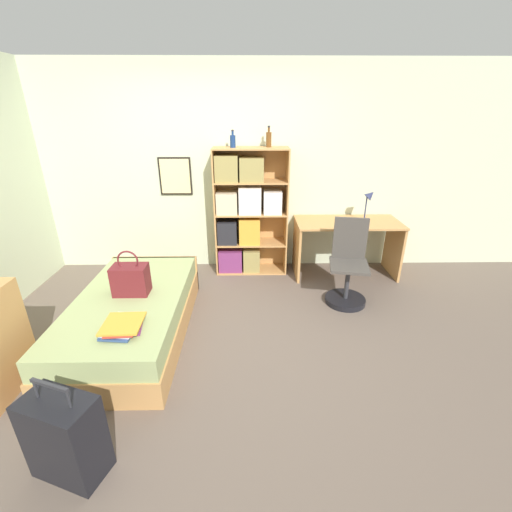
{
  "coord_description": "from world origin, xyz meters",
  "views": [
    {
      "loc": [
        0.45,
        -2.8,
        2.03
      ],
      "look_at": [
        0.5,
        0.19,
        0.75
      ],
      "focal_mm": 24.0,
      "sensor_mm": 36.0,
      "label": 1
    }
  ],
  "objects_px": {
    "bottle_brown": "(269,139)",
    "bed": "(133,315)",
    "bottle_green": "(233,141)",
    "desk": "(347,237)",
    "desk_lamp": "(369,200)",
    "handbag": "(131,279)",
    "desk_chair": "(347,276)",
    "suitcase": "(65,437)",
    "bookcase": "(245,214)",
    "book_stack_on_bed": "(123,326)"
  },
  "relations": [
    {
      "from": "bottle_brown",
      "to": "bed",
      "type": "bearing_deg",
      "value": -132.75
    },
    {
      "from": "bottle_green",
      "to": "desk",
      "type": "relative_size",
      "value": 0.15
    },
    {
      "from": "bottle_brown",
      "to": "desk_lamp",
      "type": "height_order",
      "value": "bottle_brown"
    },
    {
      "from": "bed",
      "to": "handbag",
      "type": "bearing_deg",
      "value": 59.32
    },
    {
      "from": "desk",
      "to": "desk_chair",
      "type": "bearing_deg",
      "value": -102.32
    },
    {
      "from": "suitcase",
      "to": "bottle_brown",
      "type": "xyz_separation_m",
      "value": [
        1.31,
        2.86,
        1.43
      ]
    },
    {
      "from": "bottle_green",
      "to": "desk_chair",
      "type": "height_order",
      "value": "bottle_green"
    },
    {
      "from": "bookcase",
      "to": "desk_chair",
      "type": "height_order",
      "value": "bookcase"
    },
    {
      "from": "handbag",
      "to": "bookcase",
      "type": "relative_size",
      "value": 0.27
    },
    {
      "from": "desk_lamp",
      "to": "handbag",
      "type": "bearing_deg",
      "value": -153.46
    },
    {
      "from": "book_stack_on_bed",
      "to": "suitcase",
      "type": "relative_size",
      "value": 0.55
    },
    {
      "from": "desk_lamp",
      "to": "desk_chair",
      "type": "xyz_separation_m",
      "value": [
        -0.39,
        -0.72,
        -0.69
      ]
    },
    {
      "from": "desk",
      "to": "book_stack_on_bed",
      "type": "bearing_deg",
      "value": -140.48
    },
    {
      "from": "bed",
      "to": "suitcase",
      "type": "relative_size",
      "value": 2.74
    },
    {
      "from": "bottle_green",
      "to": "desk_lamp",
      "type": "bearing_deg",
      "value": -3.45
    },
    {
      "from": "book_stack_on_bed",
      "to": "bottle_brown",
      "type": "relative_size",
      "value": 1.55
    },
    {
      "from": "suitcase",
      "to": "desk_lamp",
      "type": "height_order",
      "value": "desk_lamp"
    },
    {
      "from": "handbag",
      "to": "bottle_brown",
      "type": "distance_m",
      "value": 2.27
    },
    {
      "from": "handbag",
      "to": "desk_chair",
      "type": "relative_size",
      "value": 0.46
    },
    {
      "from": "suitcase",
      "to": "bottle_brown",
      "type": "height_order",
      "value": "bottle_brown"
    },
    {
      "from": "book_stack_on_bed",
      "to": "desk_chair",
      "type": "xyz_separation_m",
      "value": [
        2.1,
        1.15,
        -0.15
      ]
    },
    {
      "from": "desk_lamp",
      "to": "desk",
      "type": "bearing_deg",
      "value": -175.41
    },
    {
      "from": "bottle_brown",
      "to": "desk_chair",
      "type": "distance_m",
      "value": 1.86
    },
    {
      "from": "handbag",
      "to": "bottle_green",
      "type": "relative_size",
      "value": 2.16
    },
    {
      "from": "handbag",
      "to": "desk_chair",
      "type": "distance_m",
      "value": 2.29
    },
    {
      "from": "bed",
      "to": "suitcase",
      "type": "xyz_separation_m",
      "value": [
        0.05,
        -1.39,
        0.06
      ]
    },
    {
      "from": "bed",
      "to": "book_stack_on_bed",
      "type": "bearing_deg",
      "value": -77.06
    },
    {
      "from": "handbag",
      "to": "desk_lamp",
      "type": "distance_m",
      "value": 2.93
    },
    {
      "from": "bookcase",
      "to": "bottle_green",
      "type": "relative_size",
      "value": 8.05
    },
    {
      "from": "book_stack_on_bed",
      "to": "suitcase",
      "type": "bearing_deg",
      "value": -95.19
    },
    {
      "from": "book_stack_on_bed",
      "to": "bookcase",
      "type": "bearing_deg",
      "value": 64.75
    },
    {
      "from": "bottle_brown",
      "to": "desk",
      "type": "distance_m",
      "value": 1.57
    },
    {
      "from": "desk_lamp",
      "to": "suitcase",
      "type": "bearing_deg",
      "value": -133.32
    },
    {
      "from": "book_stack_on_bed",
      "to": "bottle_green",
      "type": "distance_m",
      "value": 2.46
    },
    {
      "from": "bed",
      "to": "desk_chair",
      "type": "bearing_deg",
      "value": 15.17
    },
    {
      "from": "book_stack_on_bed",
      "to": "bottle_brown",
      "type": "bearing_deg",
      "value": 58.57
    },
    {
      "from": "desk",
      "to": "bed",
      "type": "bearing_deg",
      "value": -151.17
    },
    {
      "from": "bottle_brown",
      "to": "desk_chair",
      "type": "relative_size",
      "value": 0.26
    },
    {
      "from": "suitcase",
      "to": "bottle_brown",
      "type": "bearing_deg",
      "value": 65.39
    },
    {
      "from": "bottle_brown",
      "to": "desk_lamp",
      "type": "xyz_separation_m",
      "value": [
        1.25,
        -0.15,
        -0.71
      ]
    },
    {
      "from": "suitcase",
      "to": "desk",
      "type": "xyz_separation_m",
      "value": [
        2.33,
        2.7,
        0.24
      ]
    },
    {
      "from": "bottle_green",
      "to": "bottle_brown",
      "type": "xyz_separation_m",
      "value": [
        0.43,
        0.04,
        0.02
      ]
    },
    {
      "from": "bed",
      "to": "handbag",
      "type": "xyz_separation_m",
      "value": [
        0.02,
        0.03,
        0.37
      ]
    },
    {
      "from": "book_stack_on_bed",
      "to": "desk_chair",
      "type": "bearing_deg",
      "value": 28.77
    },
    {
      "from": "bottle_green",
      "to": "desk_lamp",
      "type": "distance_m",
      "value": 1.82
    },
    {
      "from": "handbag",
      "to": "desk_chair",
      "type": "xyz_separation_m",
      "value": [
        2.2,
        0.57,
        -0.27
      ]
    },
    {
      "from": "handbag",
      "to": "suitcase",
      "type": "bearing_deg",
      "value": -88.77
    },
    {
      "from": "bookcase",
      "to": "bottle_green",
      "type": "distance_m",
      "value": 0.9
    },
    {
      "from": "bed",
      "to": "suitcase",
      "type": "bearing_deg",
      "value": -87.97
    },
    {
      "from": "suitcase",
      "to": "desk_lamp",
      "type": "relative_size",
      "value": 1.65
    }
  ]
}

